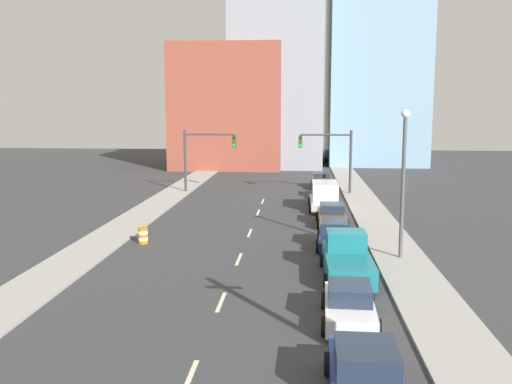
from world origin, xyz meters
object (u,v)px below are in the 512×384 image
at_px(traffic_signal_left, 201,152).
at_px(sedan_orange, 322,181).
at_px(sedan_blue, 366,375).
at_px(box_truck_silver, 325,197).
at_px(sedan_tan, 327,189).
at_px(sedan_navy, 335,235).
at_px(sedan_brown, 332,215).
at_px(street_lamp, 403,173).
at_px(traffic_barrel, 143,235).
at_px(pickup_truck_teal, 347,259).
at_px(traffic_signal_right, 335,152).
at_px(sedan_white, 349,305).

xyz_separation_m(traffic_signal_left, sedan_orange, (11.29, 4.03, -3.14)).
xyz_separation_m(sedan_blue, box_truck_silver, (0.05, 29.22, 0.32)).
bearing_deg(traffic_signal_left, sedan_orange, 19.62).
bearing_deg(traffic_signal_left, sedan_tan, -9.78).
relative_size(sedan_navy, sedan_orange, 0.97).
height_order(sedan_tan, sedan_orange, sedan_tan).
relative_size(sedan_blue, sedan_brown, 0.98).
bearing_deg(box_truck_silver, sedan_brown, -87.77).
bearing_deg(street_lamp, box_truck_silver, 102.95).
bearing_deg(street_lamp, traffic_barrel, 170.31).
distance_m(sedan_blue, sedan_brown, 23.51).
distance_m(street_lamp, sedan_blue, 15.53).
bearing_deg(pickup_truck_teal, sedan_brown, 89.56).
relative_size(sedan_blue, sedan_tan, 0.94).
relative_size(traffic_signal_right, traffic_barrel, 6.11).
relative_size(sedan_white, pickup_truck_teal, 0.80).
height_order(street_lamp, sedan_blue, street_lamp).
relative_size(traffic_signal_left, sedan_white, 1.30).
height_order(traffic_signal_left, sedan_blue, traffic_signal_left).
distance_m(traffic_signal_right, sedan_white, 31.85).
bearing_deg(sedan_tan, sedan_orange, 94.38).
distance_m(traffic_signal_left, traffic_signal_right, 12.27).
bearing_deg(sedan_blue, traffic_signal_right, 89.15).
bearing_deg(sedan_orange, traffic_signal_right, -75.55).
bearing_deg(sedan_tan, box_truck_silver, -91.86).
xyz_separation_m(traffic_barrel, sedan_white, (10.92, -11.43, 0.18)).
bearing_deg(sedan_brown, pickup_truck_teal, -89.79).
distance_m(traffic_signal_right, sedan_brown, 14.21).
distance_m(traffic_barrel, sedan_navy, 11.03).
xyz_separation_m(sedan_blue, sedan_navy, (0.14, 17.05, -0.01)).
distance_m(traffic_barrel, sedan_white, 15.82).
distance_m(sedan_blue, sedan_navy, 17.05).
xyz_separation_m(sedan_navy, box_truck_silver, (-0.08, 12.16, 0.32)).
height_order(traffic_signal_left, box_truck_silver, traffic_signal_left).
relative_size(street_lamp, box_truck_silver, 1.37).
height_order(traffic_barrel, street_lamp, street_lamp).
distance_m(traffic_signal_left, sedan_brown, 18.17).
relative_size(pickup_truck_teal, sedan_brown, 1.23).
bearing_deg(street_lamp, traffic_signal_right, 95.47).
relative_size(sedan_brown, box_truck_silver, 0.80).
height_order(pickup_truck_teal, sedan_brown, pickup_truck_teal).
height_order(sedan_white, sedan_brown, sedan_white).
height_order(street_lamp, sedan_white, street_lamp).
relative_size(traffic_signal_left, street_lamp, 0.75).
height_order(pickup_truck_teal, sedan_orange, pickup_truck_teal).
distance_m(sedan_white, sedan_brown, 17.84).
distance_m(pickup_truck_teal, sedan_navy, 5.55).
bearing_deg(traffic_barrel, sedan_navy, -0.25).
bearing_deg(pickup_truck_teal, traffic_barrel, 152.84).
relative_size(traffic_barrel, street_lamp, 0.12).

